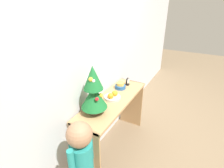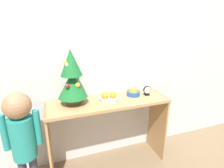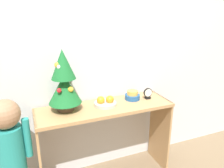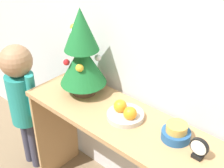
% 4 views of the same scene
% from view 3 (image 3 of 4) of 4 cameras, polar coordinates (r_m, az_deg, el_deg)
% --- Properties ---
extents(back_wall, '(7.00, 0.05, 2.50)m').
position_cam_3_polar(back_wall, '(2.10, -4.24, 8.47)').
color(back_wall, silver).
rests_on(back_wall, ground_plane).
extents(console_table, '(1.26, 0.39, 0.79)m').
position_cam_3_polar(console_table, '(2.09, -1.73, -10.25)').
color(console_table, tan).
rests_on(console_table, ground_plane).
extents(mini_tree, '(0.28, 0.28, 0.54)m').
position_cam_3_polar(mini_tree, '(1.88, -12.43, 0.62)').
color(mini_tree, '#4C3828').
rests_on(mini_tree, console_table).
extents(fruit_bowl, '(0.21, 0.21, 0.09)m').
position_cam_3_polar(fruit_bowl, '(2.02, -1.76, -4.77)').
color(fruit_bowl, '#B7B2A8').
rests_on(fruit_bowl, console_table).
extents(singing_bowl, '(0.15, 0.15, 0.09)m').
position_cam_3_polar(singing_bowl, '(2.16, 5.34, -3.04)').
color(singing_bowl, '#235189').
rests_on(singing_bowl, console_table).
extents(desk_clock, '(0.09, 0.04, 0.11)m').
position_cam_3_polar(desk_clock, '(2.19, 9.35, -2.49)').
color(desk_clock, black).
rests_on(desk_clock, console_table).
extents(child_figure, '(0.31, 0.22, 1.02)m').
position_cam_3_polar(child_figure, '(1.87, -25.15, -13.93)').
color(child_figure, '#38384C').
rests_on(child_figure, ground_plane).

